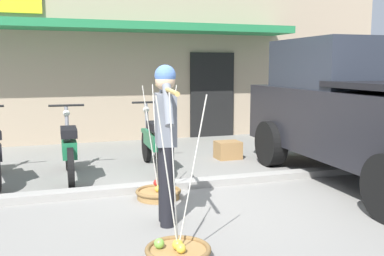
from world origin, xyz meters
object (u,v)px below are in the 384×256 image
Objects in this scene: fruit_vendor at (166,134)px; motorcycle_third_in_row at (154,142)px; motorcycle_second_in_row at (69,149)px; wooden_crate at (228,150)px; parked_truck at (372,111)px; fruit_basket_left_side at (158,192)px; fruit_basket_right_side at (178,251)px.

fruit_vendor is 2.58m from motorcycle_third_in_row.
motorcycle_second_in_row is 2.92m from wooden_crate.
motorcycle_third_in_row is 0.38× the size of parked_truck.
fruit_basket_left_side is 1.85m from fruit_basket_right_side.
fruit_basket_left_side is at bearing -53.63° from motorcycle_second_in_row.
motorcycle_third_in_row is 4.14× the size of wooden_crate.
fruit_basket_right_side is 0.30× the size of parked_truck.
wooden_crate is (1.97, 2.92, -0.82)m from fruit_vendor.
fruit_basket_right_side is 4.38m from wooden_crate.
motorcycle_second_in_row is at bearing -172.00° from motorcycle_third_in_row.
fruit_vendor reaches higher than motorcycle_third_in_row.
motorcycle_second_in_row is 1.35m from motorcycle_third_in_row.
fruit_vendor reaches higher than motorcycle_second_in_row.
parked_truck is at bearing -30.34° from motorcycle_third_in_row.
fruit_basket_left_side is (0.15, 0.92, -0.90)m from fruit_vendor.
fruit_basket_left_side is at bearing 80.81° from fruit_basket_right_side.
fruit_vendor is 1.26× the size of fruit_basket_right_side.
parked_truck reaches higher than fruit_basket_right_side.
fruit_vendor is 1.01× the size of motorcycle_third_in_row.
parked_truck reaches higher than fruit_vendor.
fruit_basket_right_side is at bearing -99.23° from fruit_vendor.
fruit_basket_left_side is 0.80× the size of motorcycle_third_in_row.
wooden_crate is at bearing 47.62° from fruit_basket_left_side.
motorcycle_third_in_row is at bearing -163.86° from wooden_crate.
motorcycle_second_in_row is (-0.87, 2.29, -0.53)m from fruit_vendor.
fruit_basket_left_side is 0.30× the size of parked_truck.
fruit_vendor is at bearing -166.36° from parked_truck.
wooden_crate is at bearing 55.92° from fruit_vendor.
fruit_vendor is at bearing -100.76° from motorcycle_third_in_row.
fruit_vendor is 4.17× the size of wooden_crate.
parked_truck is at bearing 13.64° from fruit_vendor.
parked_truck is (3.33, 0.81, 0.05)m from fruit_vendor.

